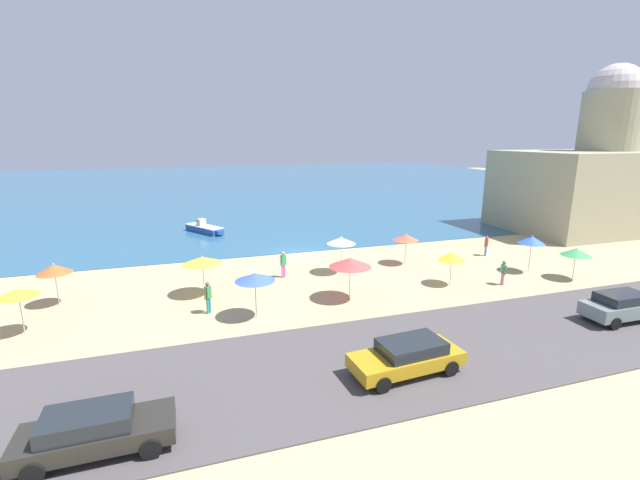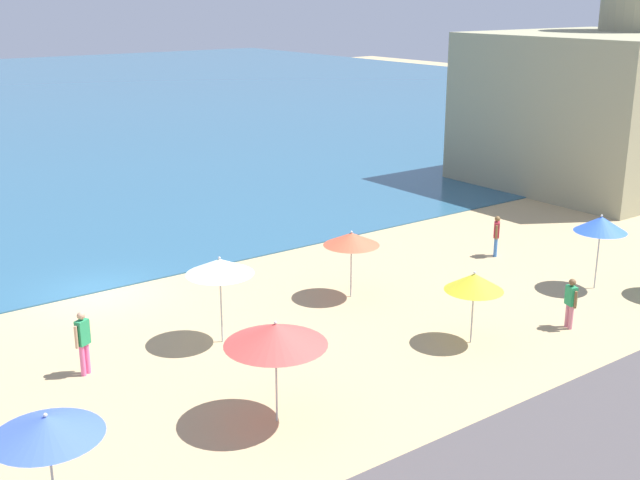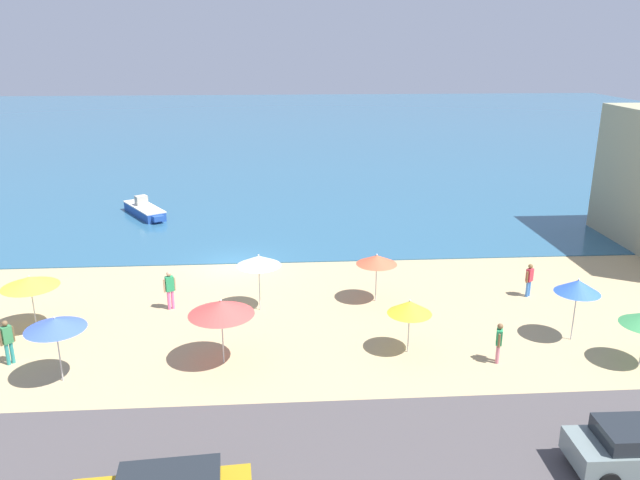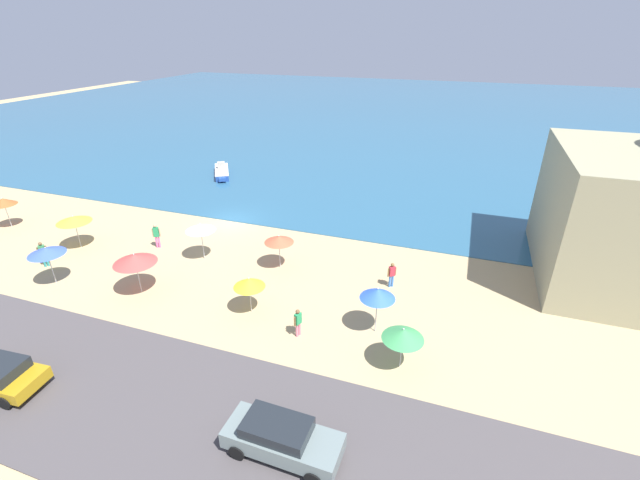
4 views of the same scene
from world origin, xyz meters
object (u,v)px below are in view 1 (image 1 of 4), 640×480
at_px(beach_umbrella_3, 54,269).
at_px(beach_umbrella_9, 576,252).
at_px(beach_umbrella_4, 350,262).
at_px(parked_car_0, 94,430).
at_px(beach_umbrella_5, 18,293).
at_px(bather_2, 283,263).
at_px(bather_3, 486,245).
at_px(bather_0, 208,296).
at_px(bather_1, 503,271).
at_px(beach_umbrella_0, 341,241).
at_px(beach_umbrella_2, 406,237).
at_px(parked_car_2, 407,356).
at_px(beach_umbrella_1, 255,277).
at_px(parked_car_3, 623,306).
at_px(beach_umbrella_8, 532,240).
at_px(harbor_fortress, 585,176).
at_px(beach_umbrella_7, 452,256).
at_px(beach_umbrella_6, 202,260).
at_px(skiff_nearshore, 205,229).

xyz_separation_m(beach_umbrella_3, beach_umbrella_9, (31.91, -5.47, -0.26)).
bearing_deg(beach_umbrella_4, parked_car_0, -141.85).
xyz_separation_m(beach_umbrella_4, beach_umbrella_5, (-16.80, 0.58, -0.13)).
bearing_deg(bather_2, bather_3, 1.18).
distance_m(bather_0, bather_1, 18.52).
bearing_deg(parked_car_0, beach_umbrella_3, 106.78).
bearing_deg(beach_umbrella_0, beach_umbrella_4, -104.68).
relative_size(beach_umbrella_2, parked_car_2, 0.50).
bearing_deg(beach_umbrella_1, parked_car_3, -19.15).
bearing_deg(beach_umbrella_4, beach_umbrella_2, 39.30).
bearing_deg(parked_car_3, bather_2, 140.76).
bearing_deg(beach_umbrella_4, beach_umbrella_5, 178.02).
xyz_separation_m(beach_umbrella_4, parked_car_2, (-0.83, -8.33, -1.49)).
relative_size(beach_umbrella_5, bather_1, 1.50).
bearing_deg(beach_umbrella_0, parked_car_3, -47.28).
xyz_separation_m(beach_umbrella_0, beach_umbrella_8, (12.82, -3.85, -0.03)).
distance_m(beach_umbrella_3, parked_car_2, 19.89).
relative_size(beach_umbrella_1, harbor_fortress, 0.15).
distance_m(beach_umbrella_3, beach_umbrella_7, 23.65).
relative_size(beach_umbrella_6, harbor_fortress, 0.15).
bearing_deg(beach_umbrella_7, beach_umbrella_4, -176.94).
xyz_separation_m(beach_umbrella_6, beach_umbrella_9, (23.91, -4.58, -0.29)).
xyz_separation_m(beach_umbrella_0, beach_umbrella_2, (5.41, 0.63, -0.31)).
distance_m(beach_umbrella_5, beach_umbrella_7, 23.98).
xyz_separation_m(bather_0, harbor_fortress, (38.19, 10.79, 4.53)).
relative_size(beach_umbrella_5, bather_3, 1.47).
height_order(beach_umbrella_4, beach_umbrella_9, beach_umbrella_4).
relative_size(beach_umbrella_3, parked_car_2, 0.53).
xyz_separation_m(beach_umbrella_4, parked_car_0, (-12.02, -9.44, -1.48)).
relative_size(beach_umbrella_6, beach_umbrella_8, 0.92).
bearing_deg(bather_2, bather_1, -23.90).
height_order(beach_umbrella_0, bather_1, beach_umbrella_0).
distance_m(beach_umbrella_8, skiff_nearshore, 29.42).
bearing_deg(beach_umbrella_4, harbor_fortress, 20.50).
distance_m(beach_umbrella_1, bather_1, 16.18).
xyz_separation_m(beach_umbrella_8, parked_car_2, (-14.91, -9.31, -1.55)).
xyz_separation_m(bather_1, parked_car_0, (-22.44, -8.78, -0.10)).
bearing_deg(bather_2, beach_umbrella_3, -176.08).
xyz_separation_m(beach_umbrella_0, beach_umbrella_6, (-9.42, -1.45, -0.18)).
bearing_deg(beach_umbrella_5, beach_umbrella_9, -3.13).
bearing_deg(bather_0, beach_umbrella_1, -30.61).
height_order(beach_umbrella_1, harbor_fortress, harbor_fortress).
height_order(parked_car_3, harbor_fortress, harbor_fortress).
bearing_deg(parked_car_3, beach_umbrella_5, 165.05).
bearing_deg(beach_umbrella_6, parked_car_3, -27.28).
bearing_deg(bather_0, beach_umbrella_0, 25.06).
relative_size(beach_umbrella_3, bather_3, 1.52).
distance_m(bather_0, parked_car_2, 11.39).
relative_size(beach_umbrella_9, harbor_fortress, 0.14).
relative_size(beach_umbrella_2, parked_car_3, 0.53).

